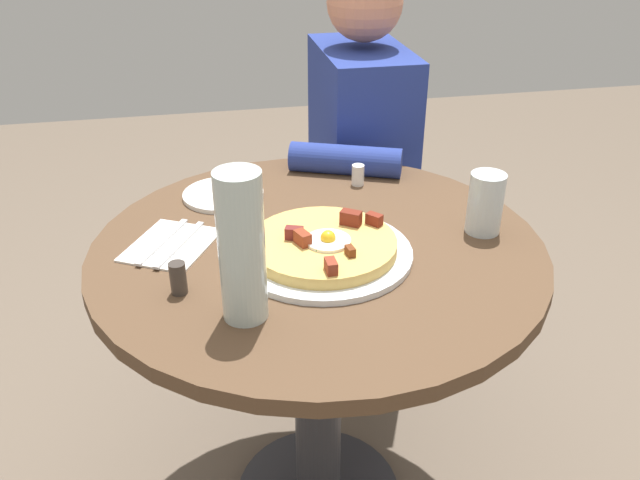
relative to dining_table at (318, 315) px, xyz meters
name	(u,v)px	position (x,y,z in m)	size (l,w,h in m)	color
dining_table	(318,315)	(0.00, 0.00, 0.00)	(0.86, 0.86, 0.71)	brown
person_seated	(358,198)	(-0.58, 0.23, -0.03)	(0.53, 0.38, 1.14)	#2D2D33
pizza_plate	(322,253)	(0.05, 0.00, 0.17)	(0.33, 0.33, 0.01)	white
breakfast_pizza	(323,244)	(0.05, 0.00, 0.19)	(0.27, 0.27, 0.05)	#DEB45C
bread_plate	(223,195)	(-0.24, -0.16, 0.17)	(0.17, 0.17, 0.01)	white
napkin	(171,245)	(-0.05, -0.27, 0.17)	(0.17, 0.14, 0.00)	white
fork	(180,244)	(-0.04, -0.26, 0.17)	(0.18, 0.01, 0.01)	silver
knife	(163,241)	(-0.05, -0.29, 0.17)	(0.18, 0.01, 0.01)	silver
water_glass	(485,203)	(0.02, 0.33, 0.23)	(0.07, 0.07, 0.12)	silver
water_bottle	(242,248)	(0.20, -0.16, 0.29)	(0.07, 0.07, 0.25)	silver
salt_shaker	(358,175)	(-0.25, 0.14, 0.19)	(0.03, 0.03, 0.05)	white
pepper_shaker	(178,278)	(0.12, -0.26, 0.19)	(0.03, 0.03, 0.06)	#3F3833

